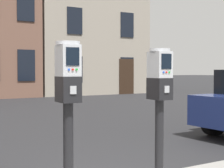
# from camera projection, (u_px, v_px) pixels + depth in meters

# --- Properties ---
(parking_meter_near_kerb) EXTENTS (0.23, 0.26, 1.52)m
(parking_meter_near_kerb) POSITION_uv_depth(u_px,v_px,m) (68.00, 95.00, 3.10)
(parking_meter_near_kerb) COLOR black
(parking_meter_near_kerb) RESTS_ON sidewalk_slab
(parking_meter_twin_adjacent) EXTENTS (0.23, 0.26, 1.49)m
(parking_meter_twin_adjacent) POSITION_uv_depth(u_px,v_px,m) (160.00, 93.00, 3.62)
(parking_meter_twin_adjacent) COLOR black
(parking_meter_twin_adjacent) RESTS_ON sidewalk_slab
(townhouse_brick_corner) EXTENTS (6.85, 6.75, 10.64)m
(townhouse_brick_corner) POSITION_uv_depth(u_px,v_px,m) (77.00, 10.00, 22.79)
(townhouse_brick_corner) COLOR #9E9384
(townhouse_brick_corner) RESTS_ON ground_plane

